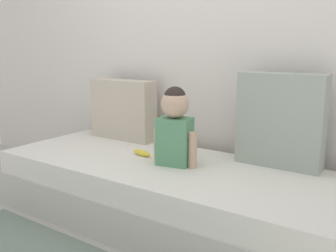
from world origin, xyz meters
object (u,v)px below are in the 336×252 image
(toddler, at_px, (175,125))
(banana, at_px, (142,153))
(throw_pillow_left, at_px, (123,110))
(couch, at_px, (163,192))
(throw_pillow_right, at_px, (280,120))

(toddler, bearing_deg, banana, 174.02)
(throw_pillow_left, height_order, toddler, toddler)
(toddler, bearing_deg, couch, -170.41)
(throw_pillow_right, bearing_deg, couch, -150.86)
(couch, relative_size, throw_pillow_left, 4.12)
(throw_pillow_right, bearing_deg, banana, -159.75)
(toddler, height_order, banana, toddler)
(couch, height_order, banana, banana)
(throw_pillow_left, relative_size, banana, 3.37)
(throw_pillow_left, height_order, throw_pillow_right, throw_pillow_right)
(couch, bearing_deg, toddler, 9.59)
(throw_pillow_left, bearing_deg, banana, -35.76)
(toddler, xyz_separation_m, banana, (-0.29, 0.03, -0.24))
(throw_pillow_left, distance_m, toddler, 0.81)
(throw_pillow_right, xyz_separation_m, toddler, (-0.56, -0.35, -0.04))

